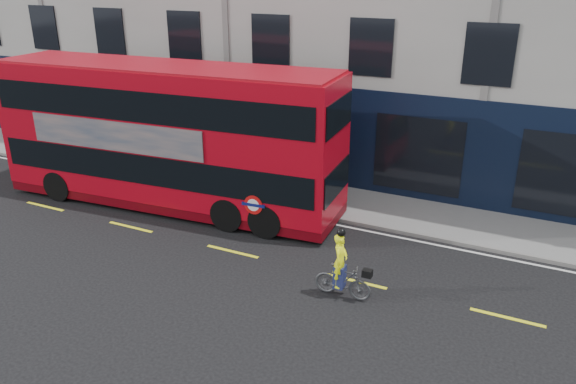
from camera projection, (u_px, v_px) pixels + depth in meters
The scene contains 7 objects.
ground at pixel (99, 245), 17.63m from camera, with size 120.00×120.00×0.00m, color black.
pavement at pixel (212, 179), 23.03m from camera, with size 60.00×3.00×0.12m, color gray.
kerb at pixel (191, 191), 21.78m from camera, with size 60.00×0.12×0.13m, color slate.
road_edge_line at pixel (187, 195), 21.55m from camera, with size 58.00×0.10×0.01m, color silver.
lane_dashes at pixel (131, 227), 18.88m from camera, with size 58.00×0.12×0.01m, color yellow, non-canonical shape.
bus at pixel (168, 136), 19.80m from camera, with size 12.78×3.79×5.08m.
cyclist at pixel (342, 274), 14.68m from camera, with size 1.56×0.55×1.98m.
Camera 1 is at (12.26, -11.52, 8.13)m, focal length 35.00 mm.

